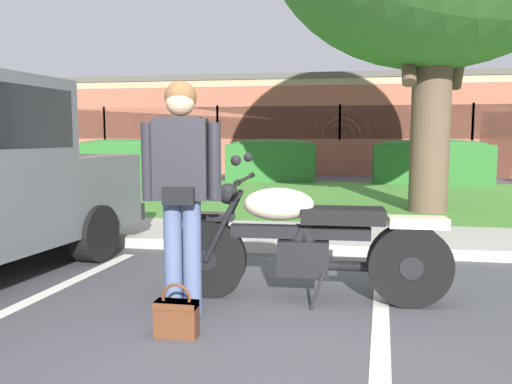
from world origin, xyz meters
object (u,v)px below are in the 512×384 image
motorcycle (317,242)px  handbag (176,315)px  hedge_left (127,159)px  hedge_center_right (432,161)px  brick_building (340,126)px  hedge_center_left (271,160)px  rider_person (181,181)px

motorcycle → handbag: (-0.88, -0.87, -0.34)m
hedge_left → hedge_center_right: bearing=-0.0°
brick_building → hedge_center_left: bearing=-104.6°
motorcycle → handbag: motorcycle is taller
hedge_center_left → motorcycle: bearing=-80.1°
rider_person → hedge_left: rider_person is taller
handbag → hedge_center_right: size_ratio=0.12×
motorcycle → rider_person: 1.18m
handbag → hedge_left: hedge_left is taller
hedge_center_left → hedge_center_right: (4.33, -0.00, 0.00)m
rider_person → brick_building: brick_building is taller
hedge_center_left → rider_person: bearing=-85.7°
hedge_center_left → brick_building: brick_building is taller
handbag → hedge_left: 12.18m
motorcycle → hedge_center_left: 10.28m
hedge_center_right → brick_building: (-2.45, 7.20, 1.08)m
hedge_left → brick_building: (6.20, 7.20, 1.08)m
motorcycle → hedge_center_right: bearing=75.8°
motorcycle → hedge_center_right: (2.57, 10.12, 0.17)m
brick_building → rider_person: bearing=-93.5°
rider_person → handbag: rider_person is taller
rider_person → hedge_center_right: (3.53, 10.58, -0.34)m
handbag → hedge_center_left: 11.04m
hedge_center_left → hedge_left: bearing=180.0°
hedge_center_right → brick_building: size_ratio=0.12×
hedge_center_left → brick_building: (1.88, 7.20, 1.08)m
hedge_center_right → rider_person: bearing=-108.4°
handbag → hedge_center_right: hedge_center_right is taller
motorcycle → hedge_left: size_ratio=0.72×
motorcycle → hedge_left: hedge_left is taller
motorcycle → hedge_left: (-6.09, 10.12, 0.17)m
brick_building → handbag: bearing=-93.1°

